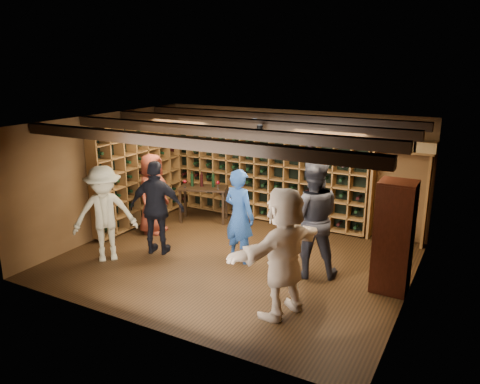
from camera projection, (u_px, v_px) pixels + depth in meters
The scene contains 13 objects.
ground at pixel (234, 260), 8.52m from camera, with size 6.00×6.00×0.00m, color #331E0E.
room_shell at pixel (235, 128), 7.90m from camera, with size 6.00×6.00×6.00m.
wine_rack_back at pixel (264, 170), 10.42m from camera, with size 4.65×0.30×2.20m.
wine_rack_left at pixel (139, 173), 10.20m from camera, with size 0.30×2.65×2.20m.
crate_shelf at pixel (402, 166), 8.95m from camera, with size 1.20×0.32×2.07m.
display_cabinet at pixel (393, 239), 7.21m from camera, with size 0.55×0.50×1.75m.
man_blue_shirt at pixel (239, 216), 8.29m from camera, with size 0.62×0.41×1.71m, color navy.
man_grey_suit at pixel (311, 218), 7.71m from camera, with size 0.97×0.76×2.00m, color black.
guest_red_floral at pixel (153, 194), 9.72m from camera, with size 0.82×0.54×1.69m, color maroon.
guest_woman_black at pixel (157, 208), 8.63m from camera, with size 1.04×0.43×1.77m, color black.
guest_khaki at pixel (105, 214), 8.34m from camera, with size 1.13×0.65×1.75m, color gray.
guest_beige at pixel (284, 253), 6.49m from camera, with size 1.75×0.56×1.89m, color #BFA78C.
tasting_table at pixel (203, 191), 10.44m from camera, with size 1.17×0.86×1.07m.
Camera 1 is at (3.84, -6.86, 3.52)m, focal length 35.00 mm.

